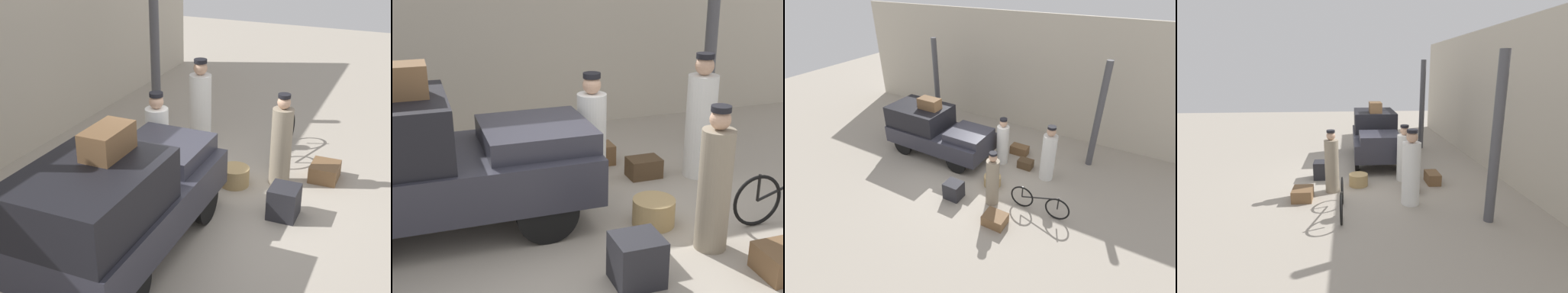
% 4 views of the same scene
% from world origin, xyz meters
% --- Properties ---
extents(ground_plane, '(30.00, 30.00, 0.00)m').
position_xyz_m(ground_plane, '(0.00, 0.00, 0.00)').
color(ground_plane, '#A89E8E').
extents(station_building_facade, '(16.00, 0.15, 4.50)m').
position_xyz_m(station_building_facade, '(0.00, 4.08, 2.25)').
color(station_building_facade, beige).
rests_on(station_building_facade, ground).
extents(canopy_pillar_left, '(0.21, 0.21, 3.56)m').
position_xyz_m(canopy_pillar_left, '(-3.20, 2.48, 1.78)').
color(canopy_pillar_left, '#4C4C51').
rests_on(canopy_pillar_left, ground).
extents(canopy_pillar_right, '(0.21, 0.21, 3.56)m').
position_xyz_m(canopy_pillar_right, '(3.20, 2.48, 1.78)').
color(canopy_pillar_right, '#4C4C51').
rests_on(canopy_pillar_right, ground).
extents(truck, '(3.70, 1.62, 1.68)m').
position_xyz_m(truck, '(-1.79, 0.47, 0.91)').
color(truck, black).
rests_on(truck, ground).
extents(bicycle, '(1.68, 0.04, 0.71)m').
position_xyz_m(bicycle, '(2.58, -0.68, 0.34)').
color(bicycle, black).
rests_on(bicycle, ground).
extents(wicker_basket, '(0.53, 0.53, 0.33)m').
position_xyz_m(wicker_basket, '(0.90, -0.25, 0.17)').
color(wicker_basket, tan).
rests_on(wicker_basket, ground).
extents(porter_carrying_trunk, '(0.37, 0.37, 1.68)m').
position_xyz_m(porter_carrying_trunk, '(1.28, -0.96, 0.77)').
color(porter_carrying_trunk, gray).
rests_on(porter_carrying_trunk, ground).
extents(conductor_in_dark_uniform, '(0.41, 0.41, 1.65)m').
position_xyz_m(conductor_in_dark_uniform, '(0.56, 1.09, 0.75)').
color(conductor_in_dark_uniform, white).
rests_on(conductor_in_dark_uniform, ground).
extents(porter_standing_middle, '(0.44, 0.44, 1.84)m').
position_xyz_m(porter_standing_middle, '(2.20, 0.96, 0.84)').
color(porter_standing_middle, white).
rests_on(porter_standing_middle, ground).
extents(trunk_large_brown, '(0.49, 0.45, 0.52)m').
position_xyz_m(trunk_large_brown, '(0.20, -1.33, 0.26)').
color(trunk_large_brown, '#232328').
rests_on(trunk_large_brown, ground).
extents(trunk_umber_medium, '(0.62, 0.36, 0.32)m').
position_xyz_m(trunk_umber_medium, '(0.87, 1.88, 0.16)').
color(trunk_umber_medium, brown).
rests_on(trunk_umber_medium, ground).
extents(trunk_wicker_pale, '(0.59, 0.49, 0.30)m').
position_xyz_m(trunk_wicker_pale, '(1.76, -1.68, 0.15)').
color(trunk_wicker_pale, brown).
rests_on(trunk_wicker_pale, ground).
extents(suitcase_black_upright, '(0.48, 0.35, 0.29)m').
position_xyz_m(suitcase_black_upright, '(1.41, 1.16, 0.15)').
color(suitcase_black_upright, '#4C3823').
rests_on(suitcase_black_upright, ground).
extents(trunk_on_truck_roof, '(0.74, 0.43, 0.37)m').
position_xyz_m(trunk_on_truck_roof, '(-1.96, 0.47, 1.86)').
color(trunk_on_truck_roof, brown).
rests_on(trunk_on_truck_roof, truck).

